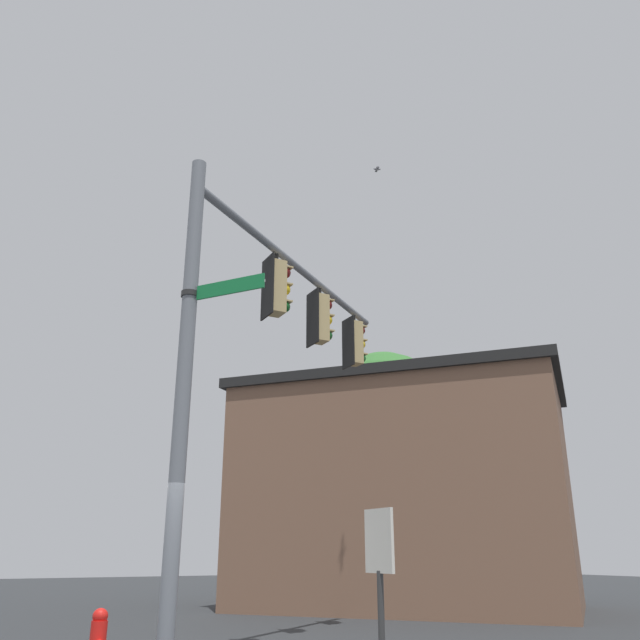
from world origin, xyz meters
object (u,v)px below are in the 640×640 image
at_px(traffic_light_mid_inner, 321,319).
at_px(street_name_sign, 213,290).
at_px(traffic_light_nearest_pole, 277,288).
at_px(fire_hydrant, 98,638).
at_px(historical_marker, 380,570).
at_px(bird_flying, 377,169).
at_px(traffic_light_mid_outer, 355,343).

height_order(traffic_light_mid_inner, street_name_sign, traffic_light_mid_inner).
distance_m(traffic_light_nearest_pole, traffic_light_mid_inner, 1.94).
distance_m(traffic_light_mid_inner, fire_hydrant, 7.26).
bearing_deg(fire_hydrant, historical_marker, 33.77).
xyz_separation_m(traffic_light_mid_inner, street_name_sign, (3.05, -3.42, -1.08)).
bearing_deg(fire_hydrant, street_name_sign, 16.93).
relative_size(street_name_sign, bird_flying, 3.92).
height_order(street_name_sign, bird_flying, bird_flying).
distance_m(traffic_light_mid_inner, bird_flying, 5.26).
distance_m(fire_hydrant, historical_marker, 4.67).
distance_m(street_name_sign, fire_hydrant, 5.42).
height_order(traffic_light_mid_inner, fire_hydrant, traffic_light_mid_inner).
relative_size(traffic_light_mid_inner, traffic_light_mid_outer, 1.00).
height_order(traffic_light_nearest_pole, bird_flying, bird_flying).
xyz_separation_m(street_name_sign, fire_hydrant, (-2.31, -0.70, -4.85)).
bearing_deg(historical_marker, fire_hydrant, -146.23).
xyz_separation_m(traffic_light_nearest_pole, street_name_sign, (1.89, -1.86, -1.08)).
relative_size(street_name_sign, fire_hydrant, 1.43).
xyz_separation_m(street_name_sign, historical_marker, (1.48, 1.83, -3.87)).
bearing_deg(street_name_sign, traffic_light_mid_outer, 130.27).
height_order(bird_flying, historical_marker, bird_flying).
distance_m(traffic_light_nearest_pole, fire_hydrant, 6.48).
height_order(traffic_light_nearest_pole, traffic_light_mid_inner, same).
bearing_deg(bird_flying, traffic_light_mid_inner, -70.06).
xyz_separation_m(traffic_light_mid_inner, bird_flying, (-0.76, 2.09, 4.77)).
distance_m(street_name_sign, historical_marker, 4.53).
relative_size(traffic_light_nearest_pole, traffic_light_mid_outer, 1.00).
xyz_separation_m(traffic_light_mid_inner, fire_hydrant, (0.74, -4.12, -5.93)).
distance_m(traffic_light_mid_outer, bird_flying, 4.82).
relative_size(traffic_light_mid_outer, street_name_sign, 1.12).
bearing_deg(historical_marker, traffic_light_nearest_pole, 179.51).
bearing_deg(traffic_light_mid_outer, bird_flying, 52.91).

